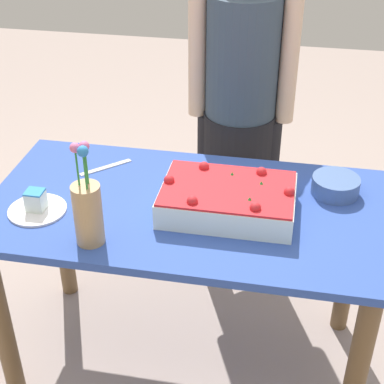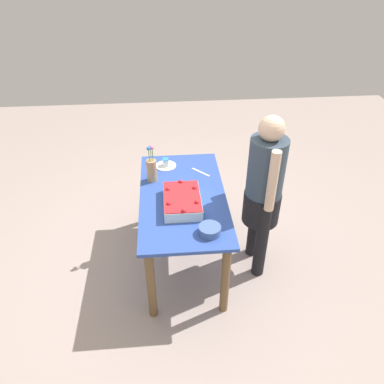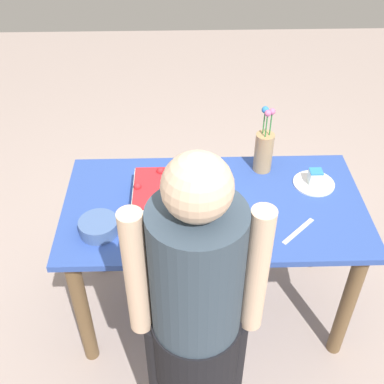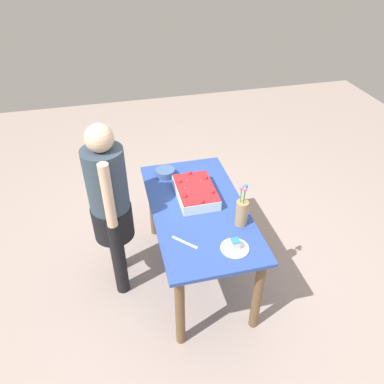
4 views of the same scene
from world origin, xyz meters
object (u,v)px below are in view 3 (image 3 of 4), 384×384
object	(u,v)px
cake_knife	(298,231)
fruit_bowl	(99,227)
flower_vase	(264,150)
serving_plate_with_slice	(314,180)
sheet_cake	(182,194)
person_standing	(196,310)

from	to	relation	value
cake_knife	fruit_bowl	world-z (taller)	fruit_bowl
cake_knife	flower_vase	distance (m)	0.47
serving_plate_with_slice	fruit_bowl	distance (m)	1.03
cake_knife	fruit_bowl	bearing A→B (deg)	-44.95
flower_vase	fruit_bowl	distance (m)	0.87
serving_plate_with_slice	cake_knife	xyz separation A→B (m)	(-0.14, -0.32, -0.02)
sheet_cake	serving_plate_with_slice	distance (m)	0.64
serving_plate_with_slice	fruit_bowl	size ratio (longest dim) A/B	1.18
serving_plate_with_slice	flower_vase	size ratio (longest dim) A/B	0.57
cake_knife	flower_vase	xyz separation A→B (m)	(-0.09, 0.45, 0.11)
sheet_cake	cake_knife	bearing A→B (deg)	-22.35
cake_knife	person_standing	size ratio (longest dim) A/B	0.14
sheet_cake	cake_knife	xyz separation A→B (m)	(0.49, -0.20, -0.05)
cake_knife	serving_plate_with_slice	bearing A→B (deg)	-156.96
fruit_bowl	flower_vase	bearing A→B (deg)	29.36
sheet_cake	person_standing	world-z (taller)	person_standing
flower_vase	fruit_bowl	bearing A→B (deg)	-150.64
flower_vase	person_standing	xyz separation A→B (m)	(-0.36, -0.92, -0.01)
sheet_cake	fruit_bowl	size ratio (longest dim) A/B	2.65
fruit_bowl	person_standing	world-z (taller)	person_standing
serving_plate_with_slice	flower_vase	world-z (taller)	flower_vase
person_standing	cake_knife	bearing A→B (deg)	-43.84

